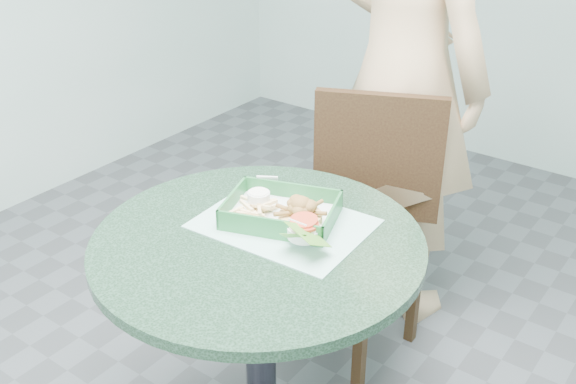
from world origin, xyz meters
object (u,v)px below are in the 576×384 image
Objects in this scene: cafe_table at (259,298)px; dining_chair at (359,212)px; diner_person at (408,5)px; sauce_ramekin at (265,200)px; crab_sandwich at (296,219)px; food_basket at (281,221)px.

dining_chair is at bearing 96.34° from cafe_table.
diner_person reaches higher than dining_chair.
diner_person is at bearing 92.11° from sauce_ramekin.
dining_chair is 8.08× the size of crab_sandwich.
diner_person is 0.91m from sauce_ramekin.
dining_chair is 15.13× the size of sauce_ramekin.
cafe_table is at bearing 107.92° from diner_person.
dining_chair is at bearing 96.78° from food_basket.
cafe_table is 0.64m from dining_chair.
crab_sandwich is (0.12, -0.54, 0.27)m from dining_chair.
diner_person reaches higher than food_basket.
cafe_table is 3.00× the size of food_basket.
crab_sandwich reaches higher than sauce_ramekin.
sauce_ramekin is (-0.01, -0.51, 0.27)m from dining_chair.
food_basket is (0.10, -0.85, -0.41)m from diner_person.
food_basket is at bearing 108.21° from diner_person.
crab_sandwich is (0.06, -0.01, 0.03)m from food_basket.
food_basket is 0.07m from crab_sandwich.
sauce_ramekin is (-0.08, 0.13, 0.22)m from cafe_table.
diner_person reaches higher than cafe_table.
crab_sandwich reaches higher than cafe_table.
diner_person is at bearing 96.42° from cafe_table.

